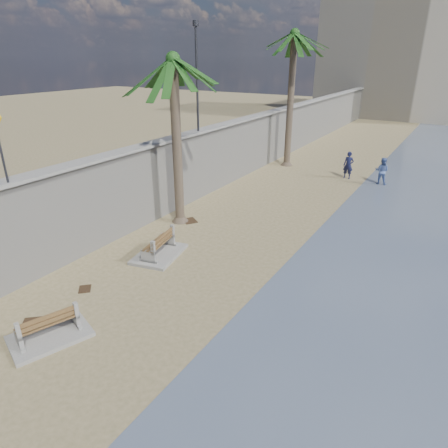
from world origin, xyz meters
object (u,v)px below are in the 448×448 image
at_px(bench_near, 48,327).
at_px(bench_far, 159,246).
at_px(person_a, 349,163).
at_px(palm_mid, 173,61).
at_px(palm_back, 295,36).
at_px(person_b, 382,169).

bearing_deg(bench_near, bench_far, 96.36).
bearing_deg(person_a, palm_mid, -115.79).
relative_size(palm_back, person_a, 4.81).
height_order(bench_far, person_b, person_b).
distance_m(bench_far, person_b, 15.27).
bearing_deg(palm_back, palm_mid, -90.83).
bearing_deg(person_a, bench_near, -100.69).
bearing_deg(palm_mid, palm_back, 89.17).
xyz_separation_m(bench_far, person_b, (5.41, 14.27, 0.50)).
bearing_deg(palm_mid, person_b, 58.38).
bearing_deg(bench_far, palm_mid, 113.41).
relative_size(person_a, person_b, 1.08).
bearing_deg(bench_far, person_a, 76.86).
height_order(person_a, person_b, person_a).
height_order(bench_far, palm_back, palm_back).
distance_m(bench_near, palm_mid, 11.06).
distance_m(bench_near, person_b, 20.27).
bearing_deg(palm_mid, bench_far, -66.59).
relative_size(bench_near, person_b, 1.35).
bearing_deg(bench_near, palm_back, 94.98).
bearing_deg(bench_near, person_b, 76.27).
relative_size(bench_far, person_b, 1.36).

